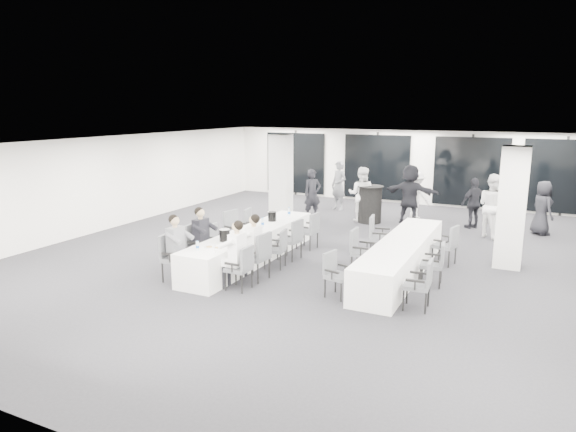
% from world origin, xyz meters
% --- Properties ---
extents(room, '(14.04, 16.04, 2.84)m').
position_xyz_m(room, '(0.89, 1.11, 1.39)').
color(room, '#25262B').
rests_on(room, ground).
extents(column_left, '(0.60, 0.60, 2.80)m').
position_xyz_m(column_left, '(-2.80, 3.20, 1.40)').
color(column_left, silver).
rests_on(column_left, floor).
extents(column_right, '(0.60, 0.60, 2.80)m').
position_xyz_m(column_right, '(4.20, 1.00, 1.40)').
color(column_right, silver).
rests_on(column_right, floor).
extents(banquet_table_main, '(0.90, 5.00, 0.75)m').
position_xyz_m(banquet_table_main, '(-1.38, -1.18, 0.38)').
color(banquet_table_main, white).
rests_on(banquet_table_main, floor).
extents(banquet_table_side, '(0.90, 5.00, 0.75)m').
position_xyz_m(banquet_table_side, '(2.09, -0.59, 0.38)').
color(banquet_table_side, white).
rests_on(banquet_table_side, floor).
extents(cocktail_table, '(0.85, 0.85, 1.18)m').
position_xyz_m(cocktail_table, '(-0.08, 4.15, 0.60)').
color(cocktail_table, black).
rests_on(cocktail_table, floor).
extents(chair_main_left_near, '(0.59, 0.63, 1.00)m').
position_xyz_m(chair_main_left_near, '(-2.22, -3.16, 0.57)').
color(chair_main_left_near, '#4E5156').
rests_on(chair_main_left_near, floor).
extents(chair_main_left_second, '(0.59, 0.64, 1.04)m').
position_xyz_m(chair_main_left_second, '(-2.22, -2.25, 0.59)').
color(chair_main_left_second, '#4E5156').
rests_on(chair_main_left_second, floor).
extents(chair_main_left_mid, '(0.46, 0.51, 0.87)m').
position_xyz_m(chair_main_left_mid, '(-2.21, -1.49, 0.50)').
color(chair_main_left_mid, '#4E5156').
rests_on(chair_main_left_mid, floor).
extents(chair_main_left_fourth, '(0.63, 0.66, 1.04)m').
position_xyz_m(chair_main_left_fourth, '(-2.22, -0.60, 0.59)').
color(chair_main_left_fourth, '#4E5156').
rests_on(chair_main_left_fourth, floor).
extents(chair_main_left_far, '(0.53, 0.57, 0.94)m').
position_xyz_m(chair_main_left_far, '(-2.21, 0.30, 0.53)').
color(chair_main_left_far, '#4E5156').
rests_on(chair_main_left_far, floor).
extents(chair_main_right_near, '(0.47, 0.53, 0.92)m').
position_xyz_m(chair_main_right_near, '(-0.55, -3.05, 0.52)').
color(chair_main_right_near, '#4E5156').
rests_on(chair_main_right_near, floor).
extents(chair_main_right_second, '(0.57, 0.62, 1.04)m').
position_xyz_m(chair_main_right_second, '(-0.54, -2.38, 0.60)').
color(chair_main_right_second, '#4E5156').
rests_on(chair_main_right_second, floor).
extents(chair_main_right_mid, '(0.52, 0.56, 0.90)m').
position_xyz_m(chair_main_right_mid, '(-0.56, -1.42, 0.51)').
color(chair_main_right_mid, '#4E5156').
rests_on(chair_main_right_mid, floor).
extents(chair_main_right_fourth, '(0.55, 0.60, 0.99)m').
position_xyz_m(chair_main_right_fourth, '(-0.55, -0.68, 0.56)').
color(chair_main_right_fourth, '#4E5156').
rests_on(chair_main_right_fourth, floor).
extents(chair_main_right_far, '(0.53, 0.58, 0.96)m').
position_xyz_m(chair_main_right_far, '(-0.55, 0.39, 0.55)').
color(chair_main_right_far, '#4E5156').
rests_on(chair_main_right_far, floor).
extents(chair_side_left_near, '(0.53, 0.56, 0.88)m').
position_xyz_m(chair_side_left_near, '(1.26, -2.55, 0.50)').
color(chair_side_left_near, '#4E5156').
rests_on(chair_side_left_near, floor).
extents(chair_side_left_mid, '(0.52, 0.58, 1.00)m').
position_xyz_m(chair_side_left_mid, '(1.25, -0.96, 0.57)').
color(chair_side_left_mid, '#4E5156').
rests_on(chair_side_left_mid, floor).
extents(chair_side_left_far, '(0.59, 0.63, 1.03)m').
position_xyz_m(chair_side_left_far, '(1.25, 0.42, 0.59)').
color(chair_side_left_far, '#4E5156').
rests_on(chair_side_left_far, floor).
extents(chair_side_right_near, '(0.50, 0.56, 0.94)m').
position_xyz_m(chair_side_right_near, '(2.92, -2.51, 0.54)').
color(chair_side_right_near, '#4E5156').
rests_on(chair_side_right_near, floor).
extents(chair_side_right_mid, '(0.51, 0.55, 0.92)m').
position_xyz_m(chair_side_right_mid, '(2.92, -1.09, 0.52)').
color(chair_side_right_mid, '#4E5156').
rests_on(chair_side_right_mid, floor).
extents(chair_side_right_far, '(0.57, 0.60, 0.95)m').
position_xyz_m(chair_side_right_far, '(2.92, 0.50, 0.54)').
color(chair_side_right_far, '#4E5156').
rests_on(chair_side_right_far, floor).
extents(seated_guest_a, '(0.50, 0.38, 1.44)m').
position_xyz_m(seated_guest_a, '(-2.05, -3.15, 0.81)').
color(seated_guest_a, slate).
rests_on(seated_guest_a, floor).
extents(seated_guest_b, '(0.50, 0.38, 1.44)m').
position_xyz_m(seated_guest_b, '(-2.05, -2.24, 0.81)').
color(seated_guest_b, black).
rests_on(seated_guest_b, floor).
extents(seated_guest_c, '(0.50, 0.38, 1.44)m').
position_xyz_m(seated_guest_c, '(-0.72, -3.05, 0.81)').
color(seated_guest_c, white).
rests_on(seated_guest_c, floor).
extents(seated_guest_d, '(0.50, 0.38, 1.44)m').
position_xyz_m(seated_guest_d, '(-0.72, -2.37, 0.81)').
color(seated_guest_d, white).
rests_on(seated_guest_d, floor).
extents(standing_guest_a, '(0.87, 0.87, 1.87)m').
position_xyz_m(standing_guest_a, '(-1.97, 3.87, 0.93)').
color(standing_guest_a, black).
rests_on(standing_guest_a, floor).
extents(standing_guest_b, '(1.03, 0.70, 2.01)m').
position_xyz_m(standing_guest_b, '(-0.39, 4.18, 1.00)').
color(standing_guest_b, white).
rests_on(standing_guest_b, floor).
extents(standing_guest_c, '(1.28, 1.02, 1.76)m').
position_xyz_m(standing_guest_c, '(1.10, 5.51, 0.88)').
color(standing_guest_c, white).
rests_on(standing_guest_c, floor).
extents(standing_guest_d, '(1.14, 1.15, 1.76)m').
position_xyz_m(standing_guest_d, '(3.01, 4.73, 0.88)').
color(standing_guest_d, black).
rests_on(standing_guest_d, floor).
extents(standing_guest_e, '(0.92, 1.01, 1.78)m').
position_xyz_m(standing_guest_e, '(4.89, 4.76, 0.89)').
color(standing_guest_e, black).
rests_on(standing_guest_e, floor).
extents(standing_guest_f, '(2.04, 0.98, 2.14)m').
position_xyz_m(standing_guest_f, '(1.09, 4.60, 1.07)').
color(standing_guest_f, black).
rests_on(standing_guest_f, floor).
extents(standing_guest_g, '(0.91, 0.83, 2.00)m').
position_xyz_m(standing_guest_g, '(-1.72, 5.69, 1.00)').
color(standing_guest_g, slate).
rests_on(standing_guest_g, floor).
extents(standing_guest_h, '(1.15, 1.11, 2.07)m').
position_xyz_m(standing_guest_h, '(3.61, 3.77, 1.03)').
color(standing_guest_h, white).
rests_on(standing_guest_h, floor).
extents(ice_bucket_near, '(0.24, 0.24, 0.27)m').
position_xyz_m(ice_bucket_near, '(-1.42, -2.31, 0.88)').
color(ice_bucket_near, black).
rests_on(ice_bucket_near, banquet_table_main).
extents(ice_bucket_far, '(0.22, 0.22, 0.25)m').
position_xyz_m(ice_bucket_far, '(-1.43, -0.05, 0.87)').
color(ice_bucket_far, black).
rests_on(ice_bucket_far, banquet_table_main).
extents(water_bottle_a, '(0.06, 0.06, 0.20)m').
position_xyz_m(water_bottle_a, '(-1.51, -3.21, 0.85)').
color(water_bottle_a, silver).
rests_on(water_bottle_a, banquet_table_main).
extents(water_bottle_b, '(0.07, 0.07, 0.23)m').
position_xyz_m(water_bottle_b, '(-1.32, -0.77, 0.86)').
color(water_bottle_b, silver).
rests_on(water_bottle_b, banquet_table_main).
extents(water_bottle_c, '(0.08, 0.08, 0.24)m').
position_xyz_m(water_bottle_c, '(-1.30, 0.69, 0.87)').
color(water_bottle_c, silver).
rests_on(water_bottle_c, banquet_table_main).
extents(plate_a, '(0.22, 0.22, 0.03)m').
position_xyz_m(plate_a, '(-1.43, -2.90, 0.76)').
color(plate_a, white).
rests_on(plate_a, banquet_table_main).
extents(plate_b, '(0.18, 0.18, 0.03)m').
position_xyz_m(plate_b, '(-1.25, -2.88, 0.76)').
color(plate_b, white).
rests_on(plate_b, banquet_table_main).
extents(plate_c, '(0.18, 0.18, 0.03)m').
position_xyz_m(plate_c, '(-1.39, -1.54, 0.76)').
color(plate_c, white).
rests_on(plate_c, banquet_table_main).
extents(wine_glass, '(0.07, 0.07, 0.18)m').
position_xyz_m(wine_glass, '(-1.12, -3.18, 0.88)').
color(wine_glass, silver).
rests_on(wine_glass, banquet_table_main).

